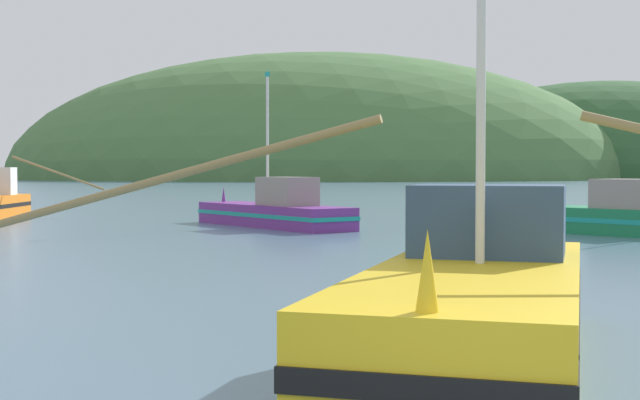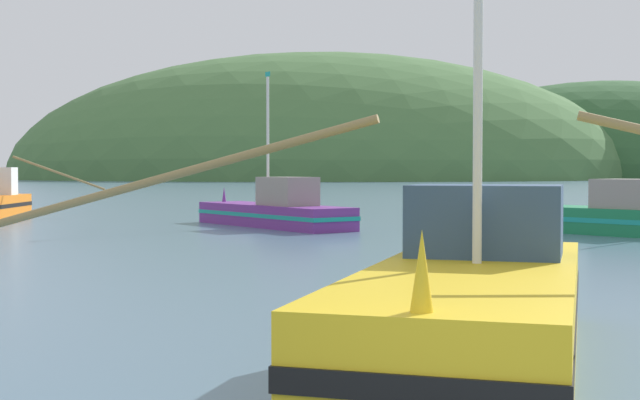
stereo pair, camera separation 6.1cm
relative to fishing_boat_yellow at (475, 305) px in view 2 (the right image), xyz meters
The scene contains 5 objects.
hill_far_left 259.39m from the fishing_boat_yellow, 75.51° to the left, with size 119.29×95.43×55.72m, color #2D562D.
hill_far_center 237.35m from the fishing_boat_yellow, 94.16° to the left, with size 170.34×136.27×68.35m, color #47703D.
fishing_boat_yellow is the anchor object (origin of this frame).
fishing_boat_purple 27.81m from the fishing_boat_yellow, 101.66° to the left, with size 7.79×8.98×6.77m.
fishing_boat_green 24.37m from the fishing_boat_yellow, 69.35° to the left, with size 7.43×7.39×6.98m.
Camera 2 is at (0.02, -4.82, 2.48)m, focal length 50.06 mm.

